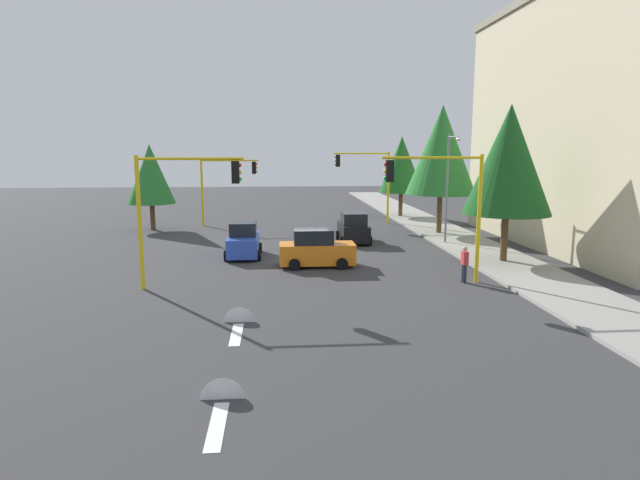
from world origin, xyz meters
TOP-DOWN VIEW (x-y plane):
  - ground_plane at (0.00, 0.00)m, footprint 120.00×120.00m
  - sidewalk_kerb at (-5.00, 10.50)m, footprint 80.00×4.00m
  - lane_arrow_near at (11.51, -3.00)m, footprint 2.40×1.10m
  - lane_arrow_mid at (17.51, -3.00)m, footprint 2.40×1.10m
  - apartment_block at (-2.64, 18.50)m, footprint 21.37×9.30m
  - traffic_signal_far_left at (-14.00, 5.73)m, footprint 0.36×4.59m
  - traffic_signal_near_left at (6.00, 5.72)m, footprint 0.36×4.59m
  - traffic_signal_far_right at (-14.00, -5.64)m, footprint 0.36×4.59m
  - traffic_signal_near_right at (6.00, -5.72)m, footprint 0.36×4.59m
  - street_lamp_curbside at (-3.61, 9.20)m, footprint 2.15×0.28m
  - tree_roadside_near at (2.00, 10.50)m, footprint 4.57×4.57m
  - tree_roadside_far at (-18.00, 9.50)m, footprint 3.94×3.94m
  - tree_opposite_side at (-12.00, -11.00)m, footprint 3.54×3.54m
  - tree_roadside_mid at (-8.00, 10.00)m, footprint 4.97×4.97m
  - car_orange at (2.00, 0.41)m, footprint 1.97×3.91m
  - car_black at (-5.26, 3.40)m, footprint 3.74×2.04m
  - car_blue at (-0.97, -3.52)m, footprint 3.63×2.01m
  - pedestrian_crossing at (6.03, 6.92)m, footprint 0.40×0.24m

SIDE VIEW (x-z plane):
  - ground_plane at x=0.00m, z-range 0.00..0.00m
  - lane_arrow_near at x=11.51m, z-range -0.54..0.56m
  - lane_arrow_mid at x=17.51m, z-range -0.54..0.56m
  - sidewalk_kerb at x=-5.00m, z-range 0.00..0.15m
  - car_blue at x=-0.97m, z-range -0.09..1.88m
  - car_black at x=-5.26m, z-range -0.09..1.88m
  - car_orange at x=2.00m, z-range -0.09..1.88m
  - pedestrian_crossing at x=6.03m, z-range 0.06..1.76m
  - traffic_signal_far_right at x=-14.00m, z-range 1.12..6.46m
  - traffic_signal_near_right at x=6.00m, z-range 1.20..7.01m
  - traffic_signal_near_left at x=6.00m, z-range 1.20..7.04m
  - traffic_signal_far_left at x=-14.00m, z-range 1.21..7.08m
  - tree_opposite_side at x=-12.00m, z-range 0.99..7.42m
  - street_lamp_curbside at x=-3.61m, z-range 0.85..7.85m
  - tree_roadside_far at x=-18.00m, z-range 1.12..8.30m
  - tree_roadside_near at x=2.00m, z-range 1.32..9.69m
  - tree_roadside_mid at x=-8.00m, z-range 1.44..10.55m
  - apartment_block at x=-2.64m, z-range 0.01..15.48m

